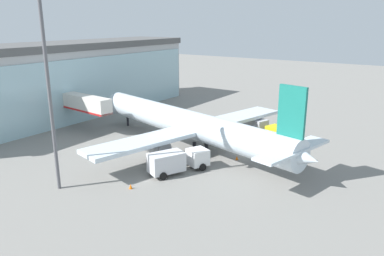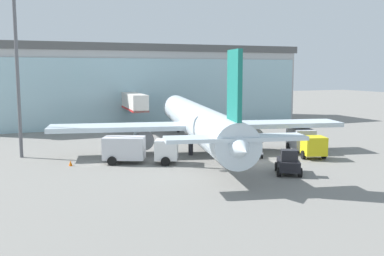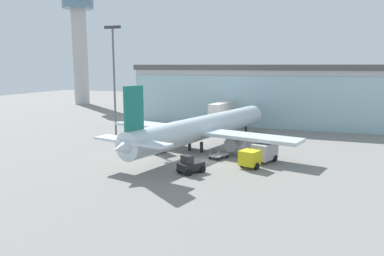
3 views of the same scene
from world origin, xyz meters
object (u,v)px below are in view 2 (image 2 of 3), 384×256
at_px(catering_truck, 138,149).
at_px(safety_cone_wingtip, 71,163).
at_px(fuel_truck, 305,141).
at_px(pushback_tug, 288,163).
at_px(airplane, 197,122).
at_px(baggage_cart, 253,152).
at_px(apron_light_mast, 16,44).
at_px(safety_cone_nose, 224,162).
at_px(jet_bridge, 133,102).

xyz_separation_m(catering_truck, safety_cone_wingtip, (-6.32, 1.48, -1.19)).
bearing_deg(fuel_truck, safety_cone_wingtip, -80.70).
bearing_deg(fuel_truck, pushback_tug, -26.79).
bearing_deg(pushback_tug, airplane, 41.56).
height_order(baggage_cart, safety_cone_wingtip, baggage_cart).
relative_size(apron_light_mast, airplane, 0.51).
xyz_separation_m(fuel_truck, safety_cone_nose, (-10.70, -1.46, -1.19)).
height_order(fuel_truck, safety_cone_nose, fuel_truck).
relative_size(airplane, catering_truck, 5.21).
height_order(jet_bridge, pushback_tug, jet_bridge).
bearing_deg(apron_light_mast, safety_cone_wingtip, -57.35).
distance_m(apron_light_mast, safety_cone_nose, 24.49).
xyz_separation_m(jet_bridge, airplane, (1.79, -19.79, -0.91)).
xyz_separation_m(catering_truck, fuel_truck, (18.29, -2.49, 0.00)).
bearing_deg(safety_cone_nose, baggage_cart, 26.29).
height_order(jet_bridge, fuel_truck, jet_bridge).
distance_m(jet_bridge, safety_cone_wingtip, 25.66).
height_order(airplane, fuel_truck, airplane).
height_order(airplane, safety_cone_wingtip, airplane).
bearing_deg(safety_cone_nose, fuel_truck, 7.75).
bearing_deg(fuel_truck, airplane, -102.63).
bearing_deg(jet_bridge, baggage_cart, -161.01).
bearing_deg(apron_light_mast, baggage_cart, -22.76).
bearing_deg(safety_cone_nose, catering_truck, 152.55).
bearing_deg(pushback_tug, jet_bridge, 37.61).
bearing_deg(jet_bridge, pushback_tug, -166.50).
relative_size(catering_truck, safety_cone_wingtip, 13.70).
xyz_separation_m(apron_light_mast, airplane, (18.53, -4.23, -8.48)).
bearing_deg(safety_cone_wingtip, pushback_tug, -33.18).
height_order(jet_bridge, apron_light_mast, apron_light_mast).
bearing_deg(safety_cone_wingtip, jet_bridge, 60.10).
height_order(apron_light_mast, airplane, apron_light_mast).
bearing_deg(apron_light_mast, pushback_tug, -39.64).
xyz_separation_m(apron_light_mast, catering_truck, (10.43, -7.90, -10.40)).
relative_size(catering_truck, safety_cone_nose, 13.70).
bearing_deg(airplane, pushback_tug, -154.24).
distance_m(pushback_tug, safety_cone_wingtip, 20.62).
distance_m(jet_bridge, catering_truck, 24.45).
xyz_separation_m(fuel_truck, baggage_cart, (-6.01, 0.86, -0.97)).
relative_size(jet_bridge, safety_cone_wingtip, 23.03).
relative_size(apron_light_mast, safety_cone_wingtip, 36.71).
bearing_deg(catering_truck, fuel_truck, 17.75).
bearing_deg(safety_cone_wingtip, baggage_cart, -9.51).
distance_m(airplane, pushback_tug, 13.96).
height_order(apron_light_mast, baggage_cart, apron_light_mast).
distance_m(apron_light_mast, airplane, 20.81).
bearing_deg(fuel_truck, jet_bridge, -136.73).
bearing_deg(safety_cone_wingtip, fuel_truck, -9.17).
bearing_deg(pushback_tug, safety_cone_nose, 59.36).
relative_size(jet_bridge, pushback_tug, 3.42).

